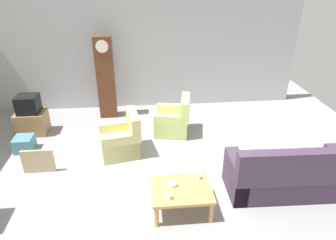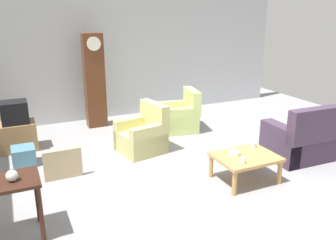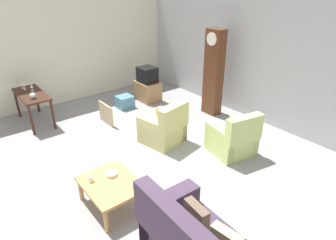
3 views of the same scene
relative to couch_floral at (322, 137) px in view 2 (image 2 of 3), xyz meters
name	(u,v)px [view 2 (image 2 of 3)]	position (x,y,z in m)	size (l,w,h in m)	color
ground_plane	(198,166)	(-2.34, 0.52, -0.36)	(10.40, 10.40, 0.00)	gray
garage_door_wall	(128,52)	(-2.34, 4.12, 1.24)	(8.40, 0.16, 3.20)	#ADAFB5
couch_floral	(322,137)	(0.00, 0.00, 0.00)	(2.13, 0.95, 1.04)	#423347
armchair_olive_near	(143,136)	(-2.95, 1.56, -0.05)	(0.92, 0.90, 0.92)	#CCC67A
armchair_olive_far	(180,117)	(-1.75, 2.36, -0.05)	(0.92, 0.90, 0.92)	#C5D87B
coffee_table_wood	(245,159)	(-1.92, -0.24, 0.01)	(0.96, 0.76, 0.43)	tan
grandfather_clock	(95,81)	(-3.38, 3.45, 0.71)	(0.44, 0.30, 2.12)	#562D19
tv_stand_cabinet	(18,136)	(-5.12, 2.67, -0.08)	(0.68, 0.52, 0.54)	#997047
tv_crt	(14,112)	(-5.12, 2.67, 0.40)	(0.48, 0.44, 0.42)	black
framed_picture_leaning	(63,164)	(-4.53, 1.03, -0.11)	(0.60, 0.05, 0.49)	tan
storage_box_blue	(24,156)	(-5.07, 1.87, -0.19)	(0.39, 0.41, 0.32)	teal
glass_dome_cloche	(12,176)	(-5.25, -0.34, 0.47)	(0.13, 0.13, 0.13)	silver
cup_white_porcelain	(243,160)	(-2.14, -0.46, 0.12)	(0.07, 0.07, 0.09)	white
cup_blue_rimmed	(254,145)	(-1.60, -0.02, 0.11)	(0.08, 0.08, 0.08)	silver
bowl_white_stacked	(235,153)	(-2.07, -0.15, 0.10)	(0.17, 0.17, 0.06)	white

